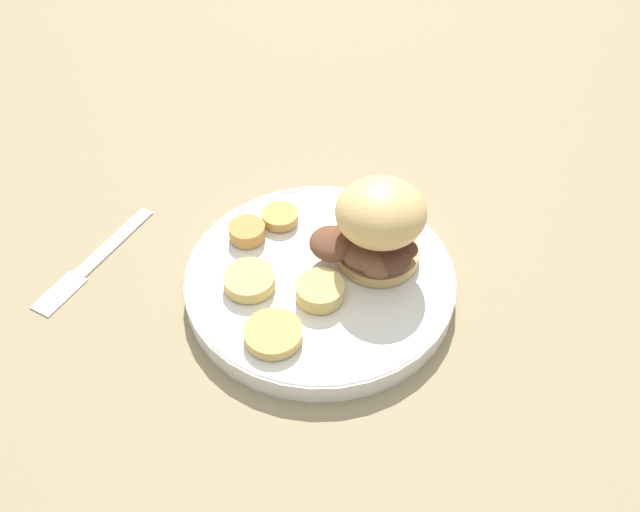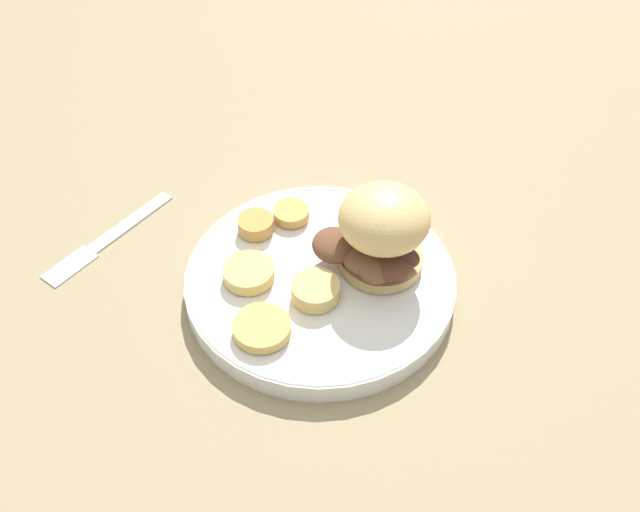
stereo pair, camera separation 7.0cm
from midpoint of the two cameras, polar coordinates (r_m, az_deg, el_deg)
name	(u,v)px [view 1 (the left image)]	position (r m, az deg, el deg)	size (l,w,h in m)	color
ground_plane	(320,289)	(0.73, -2.73, -2.71)	(4.00, 4.00, 0.00)	#937F5B
dinner_plate	(320,281)	(0.73, -2.76, -2.06)	(0.26, 0.26, 0.02)	white
sandwich	(376,227)	(0.70, 1.45, 2.06)	(0.12, 0.10, 0.09)	tan
potato_round_0	(320,291)	(0.69, -2.90, -2.81)	(0.05, 0.05, 0.02)	#DBB766
potato_round_1	(249,280)	(0.71, -8.23, -1.99)	(0.05, 0.05, 0.01)	#DBB766
potato_round_2	(280,217)	(0.77, -5.66, 2.88)	(0.04, 0.04, 0.01)	tan
potato_round_3	(273,334)	(0.67, -6.59, -6.08)	(0.05, 0.05, 0.01)	tan
potato_round_4	(247,231)	(0.76, -8.23, 1.73)	(0.04, 0.04, 0.01)	#BC8942
fork	(94,260)	(0.80, -19.24, -0.42)	(0.06, 0.16, 0.00)	silver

